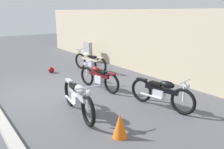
% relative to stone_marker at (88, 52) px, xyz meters
% --- Properties ---
extents(ground_plane, '(40.00, 40.00, 0.00)m').
position_rel_stone_marker_xyz_m(ground_plane, '(3.49, -3.56, -0.52)').
color(ground_plane, '#56565B').
extents(building_wall, '(18.00, 0.30, 2.69)m').
position_rel_stone_marker_xyz_m(building_wall, '(3.49, 0.77, 0.82)').
color(building_wall, beige).
rests_on(building_wall, ground_plane).
extents(stone_marker, '(0.58, 0.21, 1.04)m').
position_rel_stone_marker_xyz_m(stone_marker, '(0.00, 0.00, 0.00)').
color(stone_marker, '#9E9EA3').
rests_on(stone_marker, ground_plane).
extents(helmet, '(0.25, 0.25, 0.25)m').
position_rel_stone_marker_xyz_m(helmet, '(1.05, -2.47, -0.39)').
color(helmet, maroon).
rests_on(helmet, ground_plane).
extents(traffic_cone, '(0.32, 0.32, 0.55)m').
position_rel_stone_marker_xyz_m(traffic_cone, '(7.10, -3.36, -0.25)').
color(traffic_cone, orange).
rests_on(traffic_cone, ground_plane).
extents(motorcycle_maroon, '(1.94, 0.59, 0.87)m').
position_rel_stone_marker_xyz_m(motorcycle_maroon, '(4.12, -1.99, -0.10)').
color(motorcycle_maroon, black).
rests_on(motorcycle_maroon, ground_plane).
extents(motorcycle_cream, '(2.06, 0.66, 0.93)m').
position_rel_stone_marker_xyz_m(motorcycle_cream, '(1.77, -0.94, -0.07)').
color(motorcycle_cream, black).
rests_on(motorcycle_cream, ground_plane).
extents(motorcycle_black, '(2.02, 0.66, 0.91)m').
position_rel_stone_marker_xyz_m(motorcycle_black, '(6.51, -1.46, -0.08)').
color(motorcycle_black, black).
rests_on(motorcycle_black, ground_plane).
extents(motorcycle_silver, '(2.15, 0.61, 0.97)m').
position_rel_stone_marker_xyz_m(motorcycle_silver, '(5.58, -3.55, -0.06)').
color(motorcycle_silver, black).
rests_on(motorcycle_silver, ground_plane).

